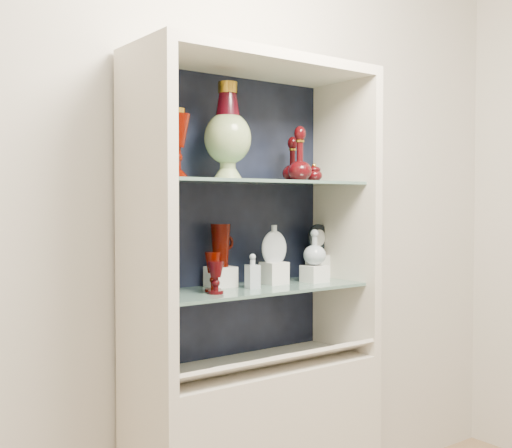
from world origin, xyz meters
TOP-DOWN VIEW (x-y plane):
  - wall_back at (0.00, 1.75)m, footprint 3.50×0.02m
  - cabinet_back_panel at (0.00, 1.72)m, footprint 0.98×0.02m
  - cabinet_side_left at (-0.48, 1.53)m, footprint 0.04×0.40m
  - cabinet_side_right at (0.48, 1.53)m, footprint 0.04×0.40m
  - cabinet_top_cap at (0.00, 1.53)m, footprint 1.00×0.40m
  - shelf_lower at (0.00, 1.55)m, footprint 0.92×0.34m
  - shelf_upper at (0.00, 1.55)m, footprint 0.92×0.34m
  - label_ledge at (0.00, 1.42)m, footprint 0.92×0.17m
  - label_card_0 at (0.01, 1.42)m, footprint 0.10×0.06m
  - label_card_1 at (-0.24, 1.42)m, footprint 0.10×0.06m
  - label_card_2 at (0.34, 1.42)m, footprint 0.10×0.06m
  - pedestal_lamp_left at (-0.44, 1.59)m, footprint 0.10×0.10m
  - pedestal_lamp_right at (-0.35, 1.53)m, footprint 0.11×0.11m
  - enamel_urn at (-0.10, 1.57)m, footprint 0.22×0.22m
  - ruby_decanter_a at (0.22, 1.52)m, footprint 0.13×0.13m
  - ruby_decanter_b at (0.25, 1.61)m, footprint 0.11×0.11m
  - lidded_bowl at (0.30, 1.53)m, footprint 0.07×0.07m
  - cobalt_goblet at (-0.44, 1.51)m, footprint 0.10×0.10m
  - ruby_goblet_tall at (-0.19, 1.55)m, footprint 0.07×0.07m
  - ruby_goblet_small at (-0.22, 1.49)m, footprint 0.08×0.08m
  - riser_ruby_pitcher at (-0.09, 1.64)m, footprint 0.10×0.10m
  - ruby_pitcher at (-0.09, 1.64)m, footprint 0.14×0.10m
  - clear_square_bottle at (-0.02, 1.52)m, footprint 0.05×0.05m
  - riser_flat_flask at (0.13, 1.58)m, footprint 0.09×0.09m
  - flat_flask at (0.13, 1.58)m, footprint 0.12×0.07m
  - riser_clear_round_decanter at (0.30, 1.53)m, footprint 0.09×0.09m
  - clear_round_decanter at (0.30, 1.53)m, footprint 0.12×0.12m
  - riser_cameo_medallion at (0.42, 1.64)m, footprint 0.08×0.08m
  - cameo_medallion at (0.42, 1.64)m, footprint 0.12×0.05m

SIDE VIEW (x-z plane):
  - label_ledge at x=0.00m, z-range 0.74..0.82m
  - label_card_0 at x=0.01m, z-range 0.78..0.81m
  - label_card_1 at x=-0.24m, z-range 0.78..0.81m
  - label_card_2 at x=0.34m, z-range 0.78..0.81m
  - shelf_lower at x=0.00m, z-range 1.04..1.05m
  - riser_clear_round_decanter at x=0.30m, z-range 1.05..1.12m
  - riser_ruby_pitcher at x=-0.09m, z-range 1.05..1.13m
  - riser_flat_flask at x=0.13m, z-range 1.05..1.14m
  - riser_cameo_medallion at x=0.42m, z-range 1.05..1.15m
  - ruby_goblet_small at x=-0.22m, z-range 1.05..1.17m
  - clear_square_bottle at x=-0.02m, z-range 1.05..1.18m
  - ruby_goblet_tall at x=-0.19m, z-range 1.05..1.20m
  - cobalt_goblet at x=-0.44m, z-range 1.05..1.24m
  - clear_round_decanter at x=0.30m, z-range 1.12..1.26m
  - ruby_pitcher at x=-0.09m, z-range 1.13..1.30m
  - flat_flask at x=0.13m, z-range 1.14..1.30m
  - cameo_medallion at x=0.42m, z-range 1.15..1.29m
  - cabinet_back_panel at x=0.00m, z-range 0.75..1.90m
  - cabinet_side_left at x=-0.48m, z-range 0.75..1.90m
  - cabinet_side_right at x=0.48m, z-range 0.75..1.90m
  - wall_back at x=0.00m, z-range 0.00..2.80m
  - shelf_upper at x=0.00m, z-range 1.46..1.47m
  - lidded_bowl at x=0.30m, z-range 1.47..1.55m
  - ruby_decanter_b at x=0.25m, z-range 1.47..1.67m
  - pedestal_lamp_left at x=-0.44m, z-range 1.47..1.71m
  - pedestal_lamp_right at x=-0.35m, z-range 1.47..1.72m
  - ruby_decanter_a at x=0.22m, z-range 1.47..1.72m
  - enamel_urn at x=-0.10m, z-range 1.47..1.84m
  - cabinet_top_cap at x=0.00m, z-range 1.90..1.94m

